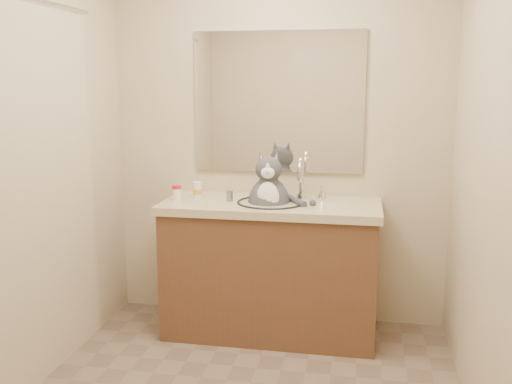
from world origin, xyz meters
TOP-DOWN VIEW (x-y plane):
  - room at (0.00, 0.00)m, footprint 2.22×2.52m
  - vanity at (0.00, 0.96)m, footprint 1.34×0.59m
  - mirror at (0.00, 1.24)m, footprint 1.10×0.02m
  - shower_curtain at (-1.05, 0.10)m, footprint 0.02×1.30m
  - cat at (-0.01, 0.96)m, footprint 0.39×0.31m
  - pill_bottle_redcap at (-0.59, 0.91)m, footprint 0.07×0.07m
  - pill_bottle_orange at (-0.49, 1.01)m, footprint 0.07×0.07m
  - grey_canister at (-0.26, 0.95)m, footprint 0.05×0.05m

SIDE VIEW (x-z plane):
  - vanity at x=0.00m, z-range -0.12..1.00m
  - cat at x=-0.01m, z-range 0.60..1.12m
  - grey_canister at x=-0.26m, z-range 0.85..0.91m
  - pill_bottle_redcap at x=-0.59m, z-range 0.85..0.94m
  - pill_bottle_orange at x=-0.49m, z-range 0.85..0.95m
  - shower_curtain at x=-1.05m, z-range 0.06..2.00m
  - room at x=0.00m, z-range -0.01..2.41m
  - mirror at x=0.00m, z-range 1.00..1.90m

